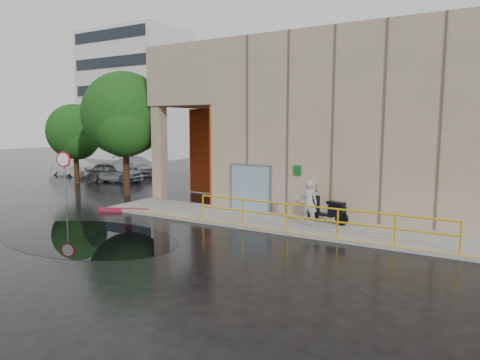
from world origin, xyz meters
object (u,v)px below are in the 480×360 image
Objects in this scene: scooter at (328,202)px; car_b at (72,166)px; car_a at (114,172)px; tree_far at (76,134)px; car_c at (137,166)px; person at (309,203)px; stop_sign at (64,166)px; tree_near at (125,117)px; red_curb at (124,210)px.

scooter is 24.39m from car_b.
tree_far is at bearing 131.08° from car_a.
car_c is (4.37, 2.79, -0.01)m from car_b.
person reaches higher than car_c.
car_a is at bearing 55.12° from tree_far.
car_b is at bearing 144.26° from stop_sign.
red_curb is at bearing -46.87° from tree_near.
tree_far is (-18.54, 4.21, 2.37)m from person.
person is 0.93× the size of scooter.
scooter is 0.27× the size of tree_near.
tree_far reaches higher than red_curb.
person is 19.16m from tree_far.
tree_far reaches higher than person.
person is 0.35× the size of car_c.
tree_far is at bearing -175.69° from scooter.
car_c reaches higher than red_curb.
tree_near is 7.04m from tree_far.
car_c is 0.93× the size of tree_far.
person is 8.82m from red_curb.
car_a is at bearing 125.57° from stop_sign.
car_a is 0.77× the size of tree_far.
tree_near is at bearing -171.97° from scooter.
car_b is 0.90× the size of car_c.
tree_near is (-12.34, 1.37, 3.46)m from scooter.
red_curb is 0.57× the size of car_a.
car_b is at bearing 179.03° from scooter.
tree_near is (0.49, 3.73, 2.46)m from stop_sign.
tree_far is (-6.67, 2.00, -1.03)m from tree_near.
car_b is (-10.69, 8.80, -1.23)m from stop_sign.
tree_far reaches higher than stop_sign.
tree_near reaches higher than car_c.
person is 12.49m from stop_sign.
tree_far is at bearing 151.30° from red_curb.
car_a is 0.83× the size of car_c.
tree_near reaches higher than scooter.
red_curb is 0.47× the size of car_c.
car_b is 5.18m from car_c.
car_c is at bearing -36.79° from person.
person is 0.97m from scooter.
stop_sign is 0.50× the size of tree_far.
car_a is 0.92× the size of car_b.
car_a is 3.63m from tree_far.
person is 18.24m from car_a.
scooter is at bearing -100.26° from car_b.
car_c reaches higher than car_a.
tree_near reaches higher than car_b.
stop_sign is 4.50m from tree_near.
scooter is at bearing 14.17° from stop_sign.
person is 0.75× the size of red_curb.
car_a is 6.00m from car_b.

